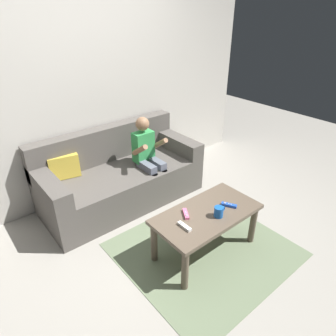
{
  "coord_description": "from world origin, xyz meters",
  "views": [
    {
      "loc": [
        -1.34,
        -1.5,
        2.05
      ],
      "look_at": [
        0.35,
        0.55,
        0.6
      ],
      "focal_mm": 32.2,
      "sensor_mm": 36.0,
      "label": 1
    }
  ],
  "objects": [
    {
      "name": "ground_plane",
      "position": [
        0.0,
        0.0,
        0.0
      ],
      "size": [
        9.37,
        9.37,
        0.0
      ],
      "primitive_type": "plane",
      "color": "#9E998E"
    },
    {
      "name": "wall_back",
      "position": [
        0.0,
        1.56,
        1.25
      ],
      "size": [
        4.68,
        0.05,
        2.5
      ],
      "primitive_type": "cube",
      "color": "beige",
      "rests_on": "ground"
    },
    {
      "name": "couch",
      "position": [
        0.13,
        1.16,
        0.29
      ],
      "size": [
        1.81,
        0.8,
        0.82
      ],
      "color": "#56514C",
      "rests_on": "ground"
    },
    {
      "name": "person_seated_on_couch",
      "position": [
        0.42,
        0.98,
        0.56
      ],
      "size": [
        0.33,
        0.4,
        0.97
      ],
      "color": "slate",
      "rests_on": "ground"
    },
    {
      "name": "coffee_table",
      "position": [
        0.28,
        -0.08,
        0.37
      ],
      "size": [
        0.97,
        0.5,
        0.44
      ],
      "color": "brown",
      "rests_on": "ground"
    },
    {
      "name": "area_rug",
      "position": [
        0.28,
        -0.08,
        0.0
      ],
      "size": [
        1.48,
        1.39,
        0.01
      ],
      "primitive_type": "cube",
      "color": "#6B7A5B",
      "rests_on": "ground"
    },
    {
      "name": "game_remote_pink_near_edge",
      "position": [
        0.11,
        0.02,
        0.45
      ],
      "size": [
        0.1,
        0.14,
        0.03
      ],
      "color": "pink",
      "rests_on": "coffee_table"
    },
    {
      "name": "game_remote_blue_center",
      "position": [
        0.5,
        -0.14,
        0.45
      ],
      "size": [
        0.1,
        0.14,
        0.03
      ],
      "color": "blue",
      "rests_on": "coffee_table"
    },
    {
      "name": "game_remote_white_far_corner",
      "position": [
        -0.01,
        -0.1,
        0.45
      ],
      "size": [
        0.04,
        0.14,
        0.03
      ],
      "color": "white",
      "rests_on": "coffee_table"
    },
    {
      "name": "coffee_mug",
      "position": [
        0.32,
        -0.18,
        0.49
      ],
      "size": [
        0.12,
        0.08,
        0.09
      ],
      "color": "#1959B2",
      "rests_on": "coffee_table"
    }
  ]
}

